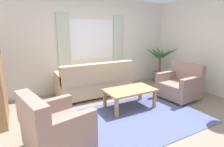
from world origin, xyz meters
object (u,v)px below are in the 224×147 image
armchair_left (54,128)px  potted_plant (160,66)px  armchair_right (180,85)px  coffee_table (130,92)px  couch (95,82)px

armchair_left → potted_plant: potted_plant is taller
armchair_right → coffee_table: bearing=-98.6°
armchair_left → coffee_table: 1.89m
couch → armchair_right: bearing=146.9°
couch → armchair_left: size_ratio=1.90×
armchair_left → coffee_table: armchair_left is taller
couch → coffee_table: (0.37, -1.07, 0.01)m
armchair_left → coffee_table: (1.76, 0.68, 0.03)m
couch → armchair_left: (-1.40, -1.75, -0.01)m
couch → potted_plant: (2.40, 0.18, 0.19)m
coffee_table → potted_plant: size_ratio=0.88×
coffee_table → potted_plant: (2.03, 1.24, 0.18)m
coffee_table → potted_plant: bearing=31.5°
couch → armchair_left: 2.24m
armchair_right → coffee_table: size_ratio=0.81×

